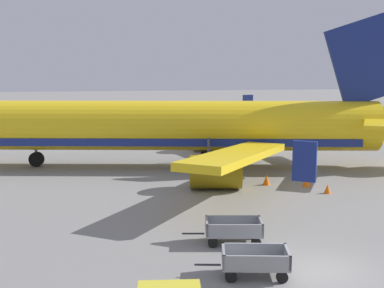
% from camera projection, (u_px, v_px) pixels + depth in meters
% --- Properties ---
extents(ground_plane, '(220.00, 220.00, 0.00)m').
position_uv_depth(ground_plane, '(321.00, 270.00, 20.39)').
color(ground_plane, gray).
extents(grass_strip, '(220.00, 28.00, 0.06)m').
position_uv_depth(grass_strip, '(183.00, 120.00, 68.23)').
color(grass_strip, '#477A38').
rests_on(grass_strip, ground).
extents(airplane, '(37.62, 30.32, 11.34)m').
position_uv_depth(airplane, '(188.00, 127.00, 38.95)').
color(airplane, yellow).
rests_on(airplane, ground).
extents(baggage_cart_nearest, '(3.62, 1.77, 1.07)m').
position_uv_depth(baggage_cart_nearest, '(255.00, 261.00, 19.68)').
color(baggage_cart_nearest, gray).
rests_on(baggage_cart_nearest, ground).
extents(baggage_cart_second_in_row, '(3.61, 1.70, 1.07)m').
position_uv_depth(baggage_cart_second_in_row, '(233.00, 230.00, 23.21)').
color(baggage_cart_second_in_row, gray).
rests_on(baggage_cart_second_in_row, ground).
extents(traffic_cone_near_plane, '(0.49, 0.49, 0.65)m').
position_uv_depth(traffic_cone_near_plane, '(267.00, 180.00, 33.86)').
color(traffic_cone_near_plane, orange).
rests_on(traffic_cone_near_plane, ground).
extents(traffic_cone_mid_apron, '(0.43, 0.43, 0.56)m').
position_uv_depth(traffic_cone_mid_apron, '(328.00, 189.00, 31.77)').
color(traffic_cone_mid_apron, orange).
rests_on(traffic_cone_mid_apron, ground).
extents(traffic_cone_by_carts, '(0.55, 0.55, 0.73)m').
position_uv_depth(traffic_cone_by_carts, '(307.00, 181.00, 33.42)').
color(traffic_cone_by_carts, orange).
rests_on(traffic_cone_by_carts, ground).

